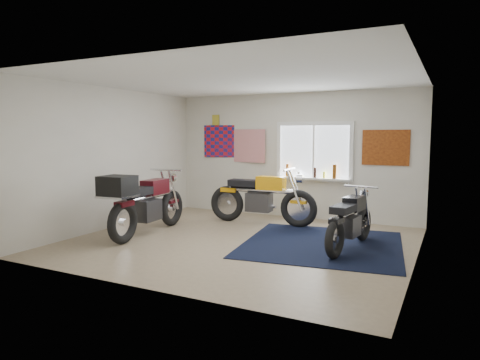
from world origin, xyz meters
The scene contains 10 objects.
ground centered at (0.00, 0.00, 0.00)m, with size 5.50×5.50×0.00m, color #9E896B.
room_shell centered at (0.00, 0.00, 1.64)m, with size 5.50×5.50×5.50m.
navy_rug centered at (1.28, 0.44, 0.01)m, with size 2.50×2.60×0.01m, color black.
window_assembly centered at (0.50, 2.47, 1.37)m, with size 1.66×0.17×1.26m.
oil_bottles centered at (0.57, 2.40, 1.03)m, with size 1.12×0.09×0.30m.
flag_display centered at (-1.90, 2.48, 2.15)m, with size 1.60×0.10×1.17m.
triumph_poster centered at (1.95, 2.48, 1.55)m, with size 0.90×0.03×0.70m, color #A54C14.
yellow_triumph centered at (-0.29, 1.50, 0.51)m, with size 2.30×0.69×1.16m.
black_chrome_bike centered at (1.75, 0.37, 0.42)m, with size 0.58×1.88×0.97m.
maroon_tourer centered at (-1.74, -0.40, 0.60)m, with size 0.74×2.28×1.16m.
Camera 1 is at (3.18, -6.33, 1.79)m, focal length 32.00 mm.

